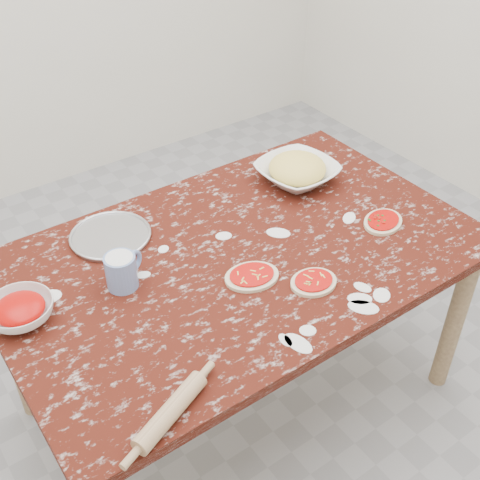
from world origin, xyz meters
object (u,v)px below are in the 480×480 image
Objects in this scene: rolling_pin at (171,411)px; worktable at (240,270)px; pizza_tray at (111,236)px; cheese_bowl at (297,173)px; sauce_bowl at (21,312)px; flour_mug at (122,270)px.

worktable is at bearing 40.10° from rolling_pin.
worktable is at bearing -45.15° from pizza_tray.
rolling_pin is (-0.52, -0.44, 0.11)m from worktable.
rolling_pin is at bearing -144.97° from cheese_bowl.
sauce_bowl reaches higher than pizza_tray.
sauce_bowl is 0.32m from flour_mug.
sauce_bowl is 1.15m from cheese_bowl.
sauce_bowl is (-0.71, 0.11, 0.11)m from worktable.
sauce_bowl is at bearing 108.35° from rolling_pin.
flour_mug is (-0.07, -0.25, 0.05)m from pizza_tray.
pizza_tray is at bearing 173.36° from cheese_bowl.
sauce_bowl is 0.58m from rolling_pin.
flour_mug is 0.57× the size of rolling_pin.
cheese_bowl is (0.76, -0.09, 0.03)m from pizza_tray.
worktable is 0.42m from flour_mug.
pizza_tray is (-0.32, 0.32, 0.09)m from worktable.
worktable is at bearing -151.94° from cheese_bowl.
worktable is 8.13× the size of sauce_bowl.
flour_mug is 0.53m from rolling_pin.
worktable is at bearing -9.08° from sauce_bowl.
flour_mug reaches higher than sauce_bowl.
cheese_bowl is at bearing 10.76° from flour_mug.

